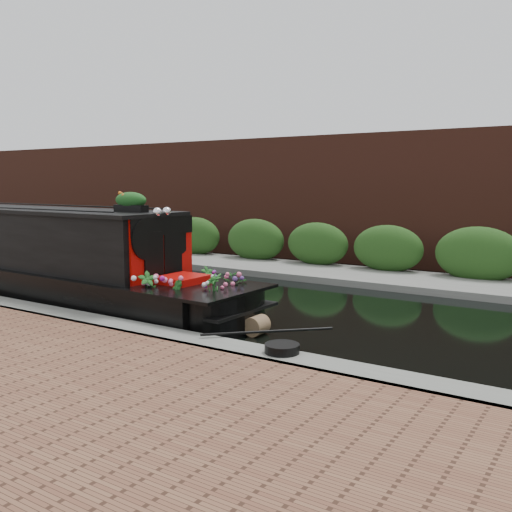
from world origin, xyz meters
The scene contains 8 objects.
ground centered at (0.00, 0.00, 0.00)m, with size 80.00×80.00×0.00m, color black.
near_bank_coping centered at (0.00, -3.30, 0.00)m, with size 40.00×0.60×0.50m, color slate.
far_bank_path centered at (0.00, 4.20, 0.00)m, with size 40.00×2.40×0.34m, color slate.
far_hedge centered at (0.00, 5.10, 0.00)m, with size 40.00×1.10×2.80m, color #234918.
far_brick_wall centered at (0.00, 7.20, 0.00)m, with size 40.00×1.00×8.00m, color #50251B.
narrowboat centered at (-3.39, -1.87, 0.76)m, with size 10.89×2.21×2.55m.
rope_fender centered at (2.40, -1.87, 0.16)m, with size 0.33×0.33×0.35m, color brown.
coiled_mooring_rope centered at (3.67, -3.19, 0.31)m, with size 0.48×0.48×0.12m, color black.
Camera 1 is at (7.45, -9.61, 2.53)m, focal length 40.00 mm.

